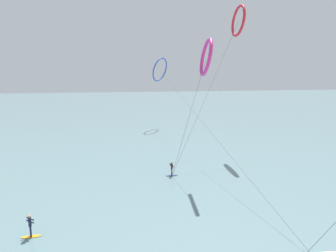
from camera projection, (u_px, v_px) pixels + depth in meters
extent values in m
cube|color=slate|center=(122.00, 106.00, 109.14)|extent=(400.00, 200.00, 0.08)
ellipsoid|color=navy|center=(172.00, 176.00, 32.04)|extent=(1.40, 0.40, 0.06)
cylinder|color=black|center=(172.00, 172.00, 32.10)|extent=(0.12, 0.12, 0.80)
cylinder|color=black|center=(172.00, 172.00, 31.83)|extent=(0.12, 0.12, 0.80)
cube|color=black|center=(172.00, 166.00, 31.84)|extent=(0.26, 0.35, 0.62)
sphere|color=tan|center=(172.00, 163.00, 31.77)|extent=(0.22, 0.22, 0.22)
cylinder|color=black|center=(171.00, 165.00, 32.17)|extent=(0.51, 0.19, 0.39)
cylinder|color=black|center=(172.00, 166.00, 31.73)|extent=(0.51, 0.19, 0.39)
ellipsoid|color=orange|center=(31.00, 236.00, 19.82)|extent=(1.40, 0.40, 0.06)
cylinder|color=#191E38|center=(31.00, 230.00, 19.86)|extent=(0.12, 0.12, 0.80)
cylinder|color=#191E38|center=(31.00, 232.00, 19.62)|extent=(0.12, 0.12, 0.80)
cube|color=#191E38|center=(30.00, 222.00, 19.62)|extent=(0.27, 0.36, 0.62)
sphere|color=tan|center=(29.00, 216.00, 19.54)|extent=(0.22, 0.22, 0.22)
cylinder|color=#191E38|center=(30.00, 219.00, 19.92)|extent=(0.51, 0.21, 0.39)
cylinder|color=#191E38|center=(30.00, 222.00, 19.53)|extent=(0.51, 0.21, 0.39)
torus|color=#CC288E|center=(206.00, 57.00, 29.29)|extent=(1.56, 4.12, 4.02)
cylinder|color=#3F3F3F|center=(188.00, 120.00, 30.69)|extent=(3.44, 1.22, 13.20)
torus|color=red|center=(238.00, 21.00, 40.28)|extent=(1.09, 4.54, 4.52)
cylinder|color=#3F3F3F|center=(209.00, 91.00, 36.19)|extent=(12.09, 9.46, 19.19)
torus|color=#2647B7|center=(160.00, 70.00, 61.64)|extent=(5.00, 5.28, 5.25)
cylinder|color=#3F3F3F|center=(195.00, 112.00, 39.17)|extent=(0.67, 49.22, 12.79)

